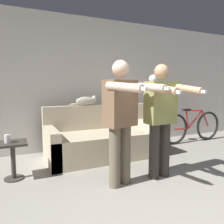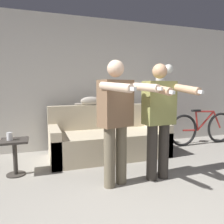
{
  "view_description": "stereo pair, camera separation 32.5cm",
  "coord_description": "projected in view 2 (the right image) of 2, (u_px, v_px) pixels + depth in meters",
  "views": [
    {
      "loc": [
        -1.31,
        -1.12,
        1.24
      ],
      "look_at": [
        0.02,
        1.82,
        0.86
      ],
      "focal_mm": 35.0,
      "sensor_mm": 36.0,
      "label": 1
    },
    {
      "loc": [
        -1.01,
        -1.24,
        1.24
      ],
      "look_at": [
        0.02,
        1.82,
        0.86
      ],
      "focal_mm": 35.0,
      "sensor_mm": 36.0,
      "label": 2
    }
  ],
  "objects": [
    {
      "name": "person_right",
      "position": [
        160.0,
        115.0,
        2.84
      ],
      "size": [
        0.5,
        0.69,
        1.53
      ],
      "rotation": [
        0.0,
        0.0,
        0.05
      ],
      "color": "#38332D",
      "rests_on": "ground_plane"
    },
    {
      "name": "person_left",
      "position": [
        117.0,
        115.0,
        2.65
      ],
      "size": [
        0.61,
        0.77,
        1.56
      ],
      "rotation": [
        0.0,
        0.0,
        0.31
      ],
      "color": "#6B604C",
      "rests_on": "ground_plane"
    },
    {
      "name": "bicycle",
      "position": [
        202.0,
        128.0,
        4.7
      ],
      "size": [
        1.64,
        0.07,
        0.76
      ],
      "color": "black",
      "rests_on": "ground_plane"
    },
    {
      "name": "couch",
      "position": [
        108.0,
        140.0,
        3.94
      ],
      "size": [
        2.05,
        0.93,
        0.89
      ],
      "color": "beige",
      "rests_on": "ground_plane"
    },
    {
      "name": "side_table",
      "position": [
        15.0,
        151.0,
        3.04
      ],
      "size": [
        0.37,
        0.37,
        0.51
      ],
      "color": "#38332D",
      "rests_on": "ground_plane"
    },
    {
      "name": "cat",
      "position": [
        91.0,
        101.0,
        4.11
      ],
      "size": [
        0.52,
        0.12,
        0.18
      ],
      "color": "#B7AD9E",
      "rests_on": "couch"
    },
    {
      "name": "cup",
      "position": [
        10.0,
        136.0,
        2.99
      ],
      "size": [
        0.08,
        0.08,
        0.11
      ],
      "color": "white",
      "rests_on": "side_table"
    },
    {
      "name": "floor_lamp",
      "position": [
        164.0,
        84.0,
        4.38
      ],
      "size": [
        0.36,
        0.26,
        1.69
      ],
      "color": "#756047",
      "rests_on": "ground_plane"
    },
    {
      "name": "wall_back",
      "position": [
        90.0,
        84.0,
        4.43
      ],
      "size": [
        10.0,
        0.05,
        2.6
      ],
      "color": "beige",
      "rests_on": "ground_plane"
    }
  ]
}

